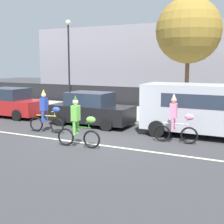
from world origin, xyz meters
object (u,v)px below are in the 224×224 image
object	(u,v)px
parked_van_silver	(206,106)
parked_car_red	(10,103)
parade_cyclist_cobalt	(46,114)
parade_cyclist_pink	(176,122)
parade_cyclist_lime	(79,125)
parked_car_black	(91,110)
street_lamp_post	(69,50)

from	to	relation	value
parked_van_silver	parked_car_red	distance (m)	10.94
parade_cyclist_cobalt	parade_cyclist_pink	world-z (taller)	same
parade_cyclist_lime	parked_van_silver	xyz separation A→B (m)	(3.85, 3.78, 0.44)
parade_cyclist_pink	parade_cyclist_lime	bearing A→B (deg)	-144.24
parked_car_black	street_lamp_post	world-z (taller)	street_lamp_post
parade_cyclist_lime	parade_cyclist_pink	xyz separation A→B (m)	(3.03, 2.19, 0.00)
parked_car_red	parked_car_black	bearing A→B (deg)	-1.07
parade_cyclist_lime	parked_van_silver	distance (m)	5.41
parked_car_black	parade_cyclist_cobalt	bearing A→B (deg)	-112.72
parade_cyclist_cobalt	parked_car_black	world-z (taller)	parade_cyclist_cobalt
parade_cyclist_cobalt	parked_car_black	distance (m)	2.49
parked_car_red	parked_car_black	distance (m)	5.44
parade_cyclist_cobalt	parade_cyclist_pink	size ratio (longest dim) A/B	1.00
parked_van_silver	parked_car_red	world-z (taller)	parked_van_silver
parade_cyclist_pink	parked_car_red	bearing A→B (deg)	170.71
parade_cyclist_pink	parked_car_red	distance (m)	10.25
parade_cyclist_lime	parked_car_black	xyz separation A→B (m)	(-1.64, 3.74, -0.06)
parked_car_red	street_lamp_post	xyz separation A→B (m)	(0.48, 5.33, 3.21)
parade_cyclist_lime	parked_car_red	world-z (taller)	parade_cyclist_lime
parked_van_silver	parked_car_black	distance (m)	5.51
parade_cyclist_cobalt	street_lamp_post	distance (m)	9.25
parade_cyclist_cobalt	parked_car_black	size ratio (longest dim) A/B	0.47
parade_cyclist_cobalt	parade_cyclist_lime	size ratio (longest dim) A/B	1.00
parade_cyclist_cobalt	parked_car_red	world-z (taller)	parade_cyclist_cobalt
parade_cyclist_lime	street_lamp_post	xyz separation A→B (m)	(-6.60, 9.17, 3.15)
parked_car_red	parked_car_black	world-z (taller)	same
parade_cyclist_pink	parked_van_silver	bearing A→B (deg)	63.01
parade_cyclist_pink	parked_car_black	size ratio (longest dim) A/B	0.47
street_lamp_post	parade_cyclist_pink	bearing A→B (deg)	-35.94
parade_cyclist_cobalt	street_lamp_post	bearing A→B (deg)	117.36
parade_cyclist_cobalt	parade_cyclist_lime	distance (m)	2.98
parade_cyclist_cobalt	street_lamp_post	xyz separation A→B (m)	(-4.00, 7.72, 3.15)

